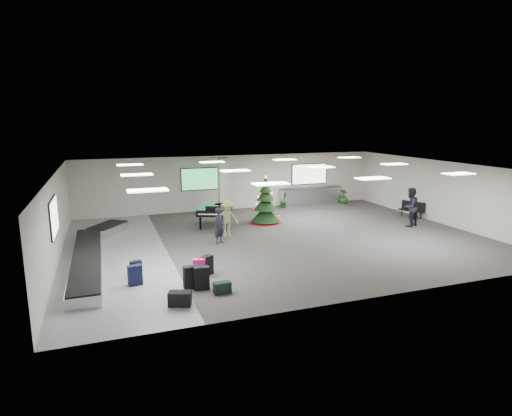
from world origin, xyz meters
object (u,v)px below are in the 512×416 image
object	(u,v)px
traveler_a	(219,226)
traveler_b	(227,219)
grand_piano	(215,210)
potted_plant_right	(344,196)
baggage_carousel	(92,252)
christmas_tree	(265,207)
traveler_bench	(410,207)
bench	(413,208)
service_counter	(311,196)
potted_plant_left	(284,200)
pink_suitcase	(199,268)

from	to	relation	value
traveler_a	traveler_b	world-z (taller)	traveler_b
grand_piano	potted_plant_right	xyz separation A→B (m)	(9.23, 3.06, -0.38)
baggage_carousel	christmas_tree	world-z (taller)	christmas_tree
traveler_bench	traveler_a	bearing A→B (deg)	-22.64
potted_plant_right	traveler_bench	bearing A→B (deg)	-90.63
bench	traveler_b	size ratio (longest dim) A/B	0.85
service_counter	potted_plant_left	size ratio (longest dim) A/B	4.49
service_counter	traveler_a	distance (m)	10.06
bench	potted_plant_right	xyz separation A→B (m)	(-1.48, 4.71, -0.03)
pink_suitcase	potted_plant_left	world-z (taller)	potted_plant_left
traveler_a	traveler_bench	xyz separation A→B (m)	(9.72, -0.29, 0.19)
pink_suitcase	grand_piano	world-z (taller)	grand_piano
traveler_a	potted_plant_right	xyz separation A→B (m)	(9.79, 6.05, -0.33)
baggage_carousel	pink_suitcase	distance (m)	4.88
grand_piano	traveler_bench	distance (m)	9.73
pink_suitcase	potted_plant_right	size ratio (longest dim) A/B	0.73
baggage_carousel	traveler_bench	bearing A→B (deg)	-0.15
traveler_a	baggage_carousel	bearing A→B (deg)	145.01
bench	baggage_carousel	bearing A→B (deg)	161.40
baggage_carousel	grand_piano	xyz separation A→B (m)	(5.72, 3.24, 0.62)
christmas_tree	potted_plant_right	world-z (taller)	christmas_tree
pink_suitcase	traveler_b	world-z (taller)	traveler_b
grand_piano	potted_plant_left	xyz separation A→B (m)	(5.08, 3.09, -0.38)
christmas_tree	potted_plant_right	bearing A→B (deg)	25.89
christmas_tree	grand_piano	world-z (taller)	christmas_tree
potted_plant_right	baggage_carousel	bearing A→B (deg)	-157.16
grand_piano	potted_plant_right	distance (m)	9.73
service_counter	traveler_bench	size ratio (longest dim) A/B	2.07
baggage_carousel	pink_suitcase	world-z (taller)	pink_suitcase
grand_piano	potted_plant_right	size ratio (longest dim) A/B	2.72
bench	traveler_b	distance (m)	10.67
grand_piano	potted_plant_left	bearing A→B (deg)	53.13
potted_plant_left	baggage_carousel	bearing A→B (deg)	-149.61
grand_piano	traveler_b	distance (m)	2.05
pink_suitcase	traveler_bench	world-z (taller)	traveler_bench
traveler_bench	pink_suitcase	bearing A→B (deg)	-4.26
traveler_a	traveler_b	size ratio (longest dim) A/B	0.93
service_counter	traveler_a	world-z (taller)	traveler_a
grand_piano	potted_plant_right	bearing A→B (deg)	40.12
christmas_tree	bench	world-z (taller)	christmas_tree
traveler_bench	traveler_b	bearing A→B (deg)	-28.63
traveler_a	pink_suitcase	bearing A→B (deg)	-152.59
traveler_b	bench	bearing A→B (deg)	-3.51
baggage_carousel	service_counter	xyz separation A→B (m)	(12.84, 6.73, 0.33)
potted_plant_left	potted_plant_right	distance (m)	4.15
potted_plant_right	service_counter	bearing A→B (deg)	168.31
traveler_b	potted_plant_left	xyz separation A→B (m)	(5.02, 5.14, -0.39)
baggage_carousel	traveler_a	distance (m)	5.19
service_counter	traveler_b	distance (m)	8.98
traveler_b	potted_plant_right	xyz separation A→B (m)	(9.17, 5.11, -0.39)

